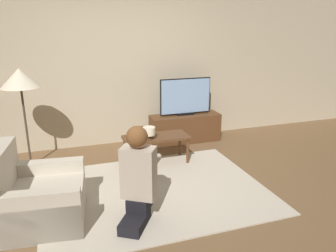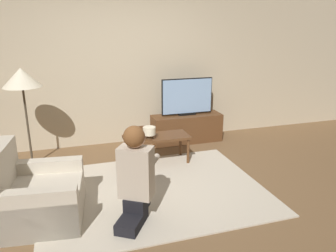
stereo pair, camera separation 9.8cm
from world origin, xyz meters
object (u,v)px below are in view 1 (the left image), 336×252
Objects in this scene: person_kneeling at (138,173)px; floor_lamp at (20,82)px; tv at (185,97)px; coffee_table at (156,139)px; table_lamp at (149,132)px; armchair at (36,199)px.

floor_lamp is at bearing -25.24° from person_kneeling.
floor_lamp is at bearing -173.41° from tv.
coffee_table is 2.01m from floor_lamp.
table_lamp is (0.47, 1.29, -0.01)m from person_kneeling.
floor_lamp is 1.39× the size of person_kneeling.
armchair is at bearing 15.00° from person_kneeling.
floor_lamp reaches higher than person_kneeling.
armchair is (-1.60, -1.05, -0.11)m from coffee_table.
tv is 0.93× the size of armchair.
armchair is at bearing -142.45° from tv.
tv is at bearing -89.96° from person_kneeling.
floor_lamp is (-2.51, -0.29, 0.43)m from tv.
armchair is at bearing -84.12° from floor_lamp.
table_lamp is (-0.88, -0.83, -0.28)m from tv.
coffee_table is at bearing 30.14° from table_lamp.
tv is 2.56m from floor_lamp.
floor_lamp is at bearing 12.83° from armchair.
person_kneeling is (1.00, -0.32, 0.28)m from armchair.
armchair is 0.94× the size of person_kneeling.
armchair is 1.09m from person_kneeling.
table_lamp is at bearing -136.45° from tv.
person_kneeling is 1.37m from table_lamp.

